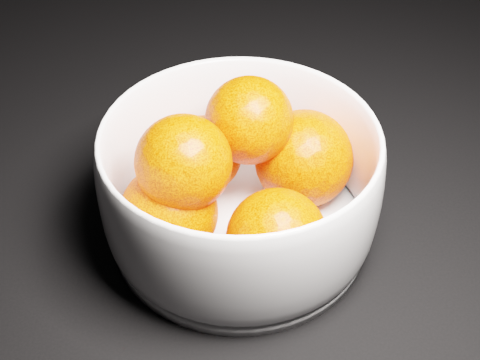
{
  "coord_description": "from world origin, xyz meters",
  "views": [
    {
      "loc": [
        0.12,
        -0.32,
        0.4
      ],
      "look_at": [
        0.11,
        0.06,
        0.06
      ],
      "focal_mm": 50.0,
      "sensor_mm": 36.0,
      "label": 1
    }
  ],
  "objects": [
    {
      "name": "orange_pile",
      "position": [
        0.11,
        0.07,
        0.06
      ],
      "size": [
        0.18,
        0.17,
        0.12
      ],
      "color": "#FB4105",
      "rests_on": "bowl"
    },
    {
      "name": "bowl",
      "position": [
        0.11,
        0.06,
        0.05
      ],
      "size": [
        0.22,
        0.22,
        0.11
      ],
      "rotation": [
        0.0,
        0.0,
        -0.27
      ],
      "color": "white",
      "rests_on": "ground"
    },
    {
      "name": "ground",
      "position": [
        0.0,
        0.0,
        0.0
      ],
      "size": [
        3.0,
        3.0,
        0.0
      ],
      "primitive_type": "cube",
      "color": "black",
      "rests_on": "ground"
    }
  ]
}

